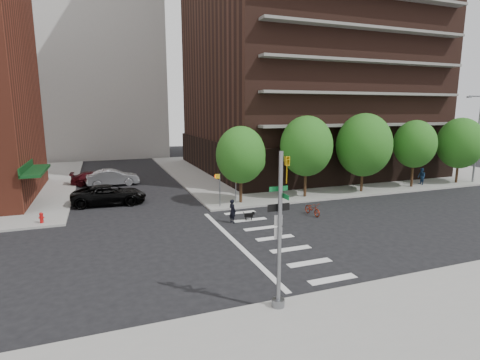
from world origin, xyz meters
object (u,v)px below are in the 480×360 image
(parked_car_silver, at_px, (113,177))
(scooter, at_px, (312,209))
(parked_car_black, at_px, (109,195))
(dog_walker, at_px, (232,211))
(fire_hydrant, at_px, (41,217))
(traffic_signal, at_px, (280,243))
(pedestrian_far, at_px, (421,176))
(parked_car_maroon, at_px, (95,178))

(parked_car_silver, bearing_deg, scooter, -142.86)
(parked_car_black, height_order, dog_walker, dog_walker)
(fire_hydrant, xyz_separation_m, dog_walker, (12.13, -3.99, 0.27))
(traffic_signal, bearing_deg, pedestrian_far, 34.23)
(dog_walker, xyz_separation_m, pedestrian_far, (22.06, 5.13, 0.17))
(dog_walker, bearing_deg, fire_hydrant, 52.47)
(traffic_signal, relative_size, parked_car_black, 1.04)
(parked_car_black, xyz_separation_m, pedestrian_far, (29.76, -3.19, 0.19))
(parked_car_black, bearing_deg, fire_hydrant, 139.08)
(scooter, height_order, dog_walker, dog_walker)
(parked_car_black, bearing_deg, pedestrian_far, -91.38)
(parked_car_maroon, xyz_separation_m, parked_car_silver, (1.69, -1.10, 0.15))
(parked_car_maroon, bearing_deg, parked_car_black, -170.28)
(pedestrian_far, bearing_deg, traffic_signal, -42.72)
(dog_walker, bearing_deg, scooter, -111.84)
(parked_car_black, relative_size, dog_walker, 3.53)
(parked_car_maroon, height_order, pedestrian_far, pedestrian_far)
(traffic_signal, relative_size, dog_walker, 3.66)
(traffic_signal, relative_size, fire_hydrant, 8.20)
(parked_car_maroon, relative_size, parked_car_silver, 0.93)
(parked_car_black, distance_m, parked_car_silver, 8.05)
(parked_car_silver, distance_m, dog_walker, 17.83)
(traffic_signal, bearing_deg, fire_hydrant, 123.26)
(parked_car_maroon, bearing_deg, scooter, -137.10)
(traffic_signal, distance_m, scooter, 13.94)
(traffic_signal, relative_size, scooter, 3.36)
(parked_car_black, bearing_deg, traffic_signal, -159.34)
(fire_hydrant, relative_size, parked_car_silver, 0.14)
(fire_hydrant, distance_m, scooter, 18.74)
(scooter, distance_m, pedestrian_far, 16.84)
(parked_car_maroon, height_order, scooter, parked_car_maroon)
(scooter, xyz_separation_m, pedestrian_far, (15.95, 5.39, 0.52))
(parked_car_black, distance_m, parked_car_maroon, 9.19)
(traffic_signal, xyz_separation_m, pedestrian_far, (24.16, 16.44, -1.71))
(parked_car_black, height_order, parked_car_maroon, parked_car_black)
(traffic_signal, height_order, parked_car_silver, traffic_signal)
(fire_hydrant, bearing_deg, parked_car_black, 44.35)
(fire_hydrant, xyz_separation_m, parked_car_maroon, (3.31, 13.45, 0.13))
(parked_car_silver, height_order, pedestrian_far, pedestrian_far)
(traffic_signal, bearing_deg, dog_walker, 79.49)
(parked_car_silver, bearing_deg, dog_walker, -157.86)
(parked_car_black, xyz_separation_m, parked_car_maroon, (-1.11, 9.12, -0.12))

